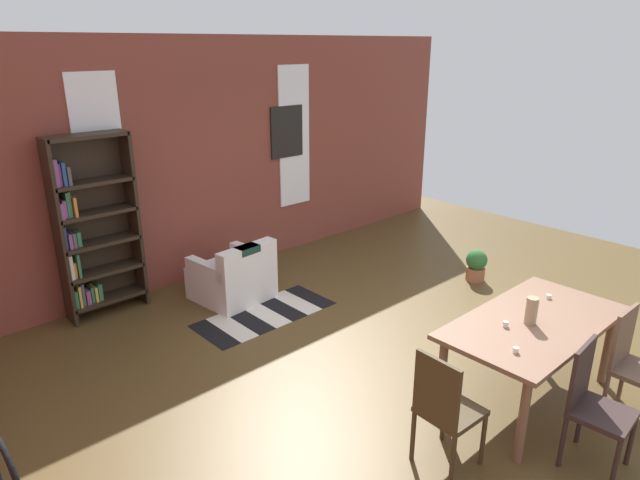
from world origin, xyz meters
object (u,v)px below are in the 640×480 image
object	(u,v)px
dining_chair_near_left	(593,402)
bookshelf_tall	(92,229)
dining_table	(533,330)
dining_chair_near_right	(634,363)
dining_chair_head_left	(445,408)
vase_on_table	(531,311)
armchair_white	(234,277)
potted_plant_by_shelf	(476,265)

from	to	relation	value
dining_chair_near_left	bookshelf_tall	xyz separation A→B (m)	(-1.68, 4.81, 0.51)
dining_table	dining_chair_near_left	distance (m)	0.81
dining_chair_near_right	bookshelf_tall	xyz separation A→B (m)	(-2.46, 4.81, 0.51)
dining_table	dining_chair_head_left	bearing A→B (deg)	179.84
dining_chair_near_left	vase_on_table	bearing A→B (deg)	65.92
dining_table	dining_chair_near_left	bearing A→B (deg)	-119.85
dining_chair_near_left	armchair_white	xyz separation A→B (m)	(-0.34, 4.10, -0.23)
dining_chair_near_right	armchair_white	distance (m)	4.25
dining_chair_head_left	bookshelf_tall	distance (m)	4.24
dining_chair_near_right	dining_chair_head_left	size ratio (longest dim) A/B	1.00
potted_plant_by_shelf	dining_chair_near_left	bearing A→B (deg)	-133.78
armchair_white	potted_plant_by_shelf	world-z (taller)	armchair_white
dining_table	dining_chair_near_right	xyz separation A→B (m)	(0.39, -0.68, -0.17)
potted_plant_by_shelf	dining_chair_head_left	bearing A→B (deg)	-151.29
vase_on_table	armchair_white	xyz separation A→B (m)	(-0.65, 3.41, -0.61)
dining_chair_near_left	armchair_white	distance (m)	4.12
dining_chair_near_right	armchair_white	world-z (taller)	dining_chair_near_right
dining_chair_near_left	dining_chair_head_left	world-z (taller)	same
bookshelf_tall	potted_plant_by_shelf	size ratio (longest dim) A/B	4.89
dining_chair_near_left	dining_table	bearing A→B (deg)	60.15
vase_on_table	dining_chair_near_left	size ratio (longest dim) A/B	0.25
armchair_white	dining_table	bearing A→B (deg)	-77.81
dining_chair_near_left	dining_chair_near_right	bearing A→B (deg)	0.01
dining_table	dining_chair_head_left	world-z (taller)	dining_chair_head_left
dining_chair_near_right	dining_chair_head_left	bearing A→B (deg)	157.03
dining_chair_near_right	dining_chair_head_left	xyz separation A→B (m)	(-1.62, 0.69, 0.00)
vase_on_table	dining_chair_near_right	distance (m)	0.91
dining_table	vase_on_table	world-z (taller)	vase_on_table
dining_chair_head_left	bookshelf_tall	size ratio (longest dim) A/B	0.46
dining_chair_head_left	dining_table	bearing A→B (deg)	-0.16
dining_chair_near_left	dining_chair_head_left	xyz separation A→B (m)	(-0.84, 0.69, 0.00)
dining_chair_near_left	bookshelf_tall	distance (m)	5.13
armchair_white	potted_plant_by_shelf	size ratio (longest dim) A/B	2.07
vase_on_table	armchair_white	size ratio (longest dim) A/B	0.27
dining_chair_near_left	potted_plant_by_shelf	size ratio (longest dim) A/B	2.25
bookshelf_tall	dining_chair_head_left	bearing A→B (deg)	-78.48
dining_table	armchair_white	size ratio (longest dim) A/B	1.97
armchair_white	dining_chair_head_left	bearing A→B (deg)	-98.30
dining_chair_near_left	dining_chair_head_left	size ratio (longest dim) A/B	1.00
dining_chair_head_left	bookshelf_tall	world-z (taller)	bookshelf_tall
vase_on_table	potted_plant_by_shelf	xyz separation A→B (m)	(2.01, 1.73, -0.67)
vase_on_table	bookshelf_tall	distance (m)	4.59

